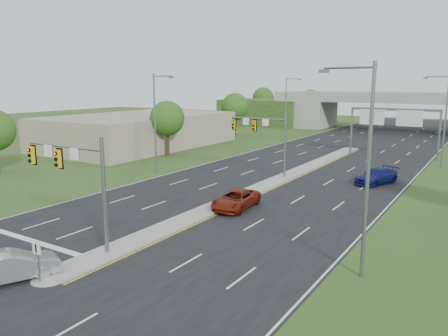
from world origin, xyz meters
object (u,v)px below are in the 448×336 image
Objects in this scene: overpass at (394,114)px; car_far_b at (376,176)px; signal_mast_near at (76,172)px; car_silver at (11,266)px; keep_right_sign at (37,256)px; sign_gantry at (393,119)px; car_far_a at (236,199)px; signal_mast_far at (266,133)px.

overpass is 53.33m from car_far_b.
signal_mast_near is 1.49× the size of car_silver.
car_silver is (-1.50, -0.51, -0.72)m from keep_right_sign.
sign_gantry is (6.68, 49.45, 3.72)m from keep_right_sign.
signal_mast_near is at bearing -111.47° from car_far_a.
car_far_a is at bearing 84.92° from keep_right_sign.
overpass is at bearing 100.79° from sign_gantry.
signal_mast_near is 25.00m from signal_mast_far.
sign_gantry reaches higher than car_far_b.
keep_right_sign is at bearing -90.00° from overpass.
signal_mast_far is 13.73m from car_far_a.
car_far_a is at bearing 73.13° from signal_mast_near.
signal_mast_near reaches higher than sign_gantry.
overpass is (0.00, 84.53, 2.04)m from keep_right_sign.
signal_mast_near is at bearing -91.62° from overpass.
overpass is at bearing 87.65° from signal_mast_far.
signal_mast_near is 45.88m from sign_gantry.
car_silver is at bearing -161.36° from keep_right_sign.
signal_mast_near is 13.56m from car_far_a.
signal_mast_far is at bearing 94.39° from keep_right_sign.
car_far_b reaches higher than car_far_a.
car_silver is at bearing -86.83° from car_far_b.
signal_mast_near is 80.11m from overpass.
signal_mast_far is 0.60× the size of sign_gantry.
overpass reaches higher than signal_mast_far.
signal_mast_far is 30.23m from car_silver.
car_silver is at bearing -88.54° from signal_mast_far.
overpass is (-6.68, 35.08, -1.69)m from sign_gantry.
overpass is 15.09× the size of car_far_a.
signal_mast_near reaches higher than keep_right_sign.
signal_mast_far is (0.00, 25.00, 0.00)m from signal_mast_near.
signal_mast_near is 1.00× the size of signal_mast_far.
signal_mast_near is at bearing -56.40° from car_silver.
keep_right_sign reaches higher than car_silver.
sign_gantry is 2.47× the size of car_silver.
signal_mast_far is 1.32× the size of car_far_b.
keep_right_sign is 0.03× the size of overpass.
car_far_a is at bearing -73.36° from signal_mast_far.
signal_mast_near is 1.32× the size of car_far_b.
sign_gantry reaches higher than keep_right_sign.
overpass reaches higher than car_silver.
car_far_a is (3.76, -12.59, -3.97)m from signal_mast_far.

